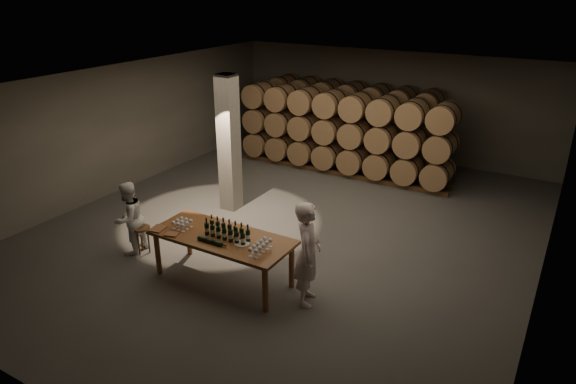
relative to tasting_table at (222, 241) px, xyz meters
The scene contains 15 objects.
room 3.34m from the tasting_table, 123.69° to the left, with size 12.00×12.00×12.00m.
tasting_table is the anchor object (origin of this frame).
barrel_stack_back 7.77m from the tasting_table, 97.11° to the left, with size 5.48×0.95×2.31m.
barrel_stack_front 6.34m from the tasting_table, 95.17° to the left, with size 6.26×0.95×2.31m.
bottle_cluster 0.26m from the tasting_table, ahead, with size 0.86×0.23×0.33m.
lying_bottles 0.35m from the tasting_table, 89.62° to the right, with size 0.60×0.08×0.08m.
glass_cluster_left 0.85m from the tasting_table, behind, with size 0.30×0.30×0.16m.
glass_cluster_right 0.94m from the tasting_table, ahead, with size 0.19×0.52×0.16m.
plate 0.50m from the tasting_table, ahead, with size 0.26×0.26×0.01m, color white.
notebook_near 0.90m from the tasting_table, 151.67° to the right, with size 0.22×0.18×0.03m, color brown.
notebook_corner 1.23m from the tasting_table, 162.00° to the right, with size 0.23×0.29×0.03m, color brown.
pen 0.85m from the tasting_table, 150.60° to the right, with size 0.01×0.01×0.14m, color black.
stool 2.03m from the tasting_table, behind, with size 0.34×0.34×0.57m.
person_man 1.65m from the tasting_table, ahead, with size 0.67×0.44×1.84m, color #F8D7D9.
person_woman 2.23m from the tasting_table, behind, with size 0.73×0.57×1.50m, color white.
Camera 1 is at (5.11, -8.89, 5.08)m, focal length 32.00 mm.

